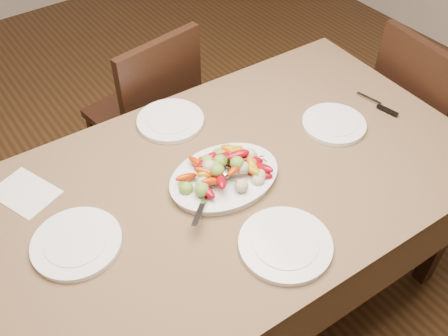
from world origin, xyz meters
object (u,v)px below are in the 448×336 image
object	(u,v)px
chair_right	(427,120)
plate_left	(77,243)
plate_far	(170,121)
serving_platter	(224,179)
chair_far	(142,113)
plate_right	(334,124)
plate_near	(285,244)
dining_table	(224,247)

from	to	relation	value
chair_right	plate_left	distance (m)	1.73
plate_left	plate_far	xyz separation A→B (m)	(0.54, 0.33, 0.00)
serving_platter	plate_far	bearing A→B (deg)	87.73
serving_platter	chair_right	bearing A→B (deg)	-1.26
chair_far	chair_right	size ratio (longest dim) A/B	1.00
plate_far	chair_far	bearing A→B (deg)	79.32
plate_right	chair_far	bearing A→B (deg)	116.32
chair_right	plate_left	size ratio (longest dim) A/B	3.47
chair_right	plate_right	world-z (taller)	chair_right
plate_right	plate_far	xyz separation A→B (m)	(-0.50, 0.38, 0.00)
plate_far	plate_near	bearing A→B (deg)	-92.13
chair_right	serving_platter	distance (m)	1.22
chair_far	plate_right	xyz separation A→B (m)	(0.41, -0.83, 0.29)
plate_far	plate_right	bearing A→B (deg)	-37.79
chair_far	serving_platter	size ratio (longest dim) A/B	2.49
chair_far	plate_far	bearing A→B (deg)	71.18
plate_left	plate_near	bearing A→B (deg)	-36.39
chair_right	plate_left	bearing A→B (deg)	93.80
dining_table	plate_right	bearing A→B (deg)	-1.33
plate_left	chair_far	bearing A→B (deg)	51.39
chair_far	serving_platter	xyz separation A→B (m)	(-0.10, -0.82, 0.30)
plate_far	chair_right	bearing A→B (deg)	-18.94
chair_right	plate_right	distance (m)	0.73
plate_far	plate_near	size ratio (longest dim) A/B	0.90
serving_platter	plate_near	xyz separation A→B (m)	(-0.01, -0.33, -0.00)
chair_right	plate_far	size ratio (longest dim) A/B	3.67
serving_platter	dining_table	bearing A→B (deg)	102.04
dining_table	plate_far	bearing A→B (deg)	87.68
dining_table	chair_right	world-z (taller)	chair_right
dining_table	plate_near	distance (m)	0.51
dining_table	plate_near	world-z (taller)	plate_near
serving_platter	plate_right	world-z (taller)	serving_platter
dining_table	plate_far	size ratio (longest dim) A/B	7.11
plate_right	plate_left	bearing A→B (deg)	176.89
plate_left	plate_far	world-z (taller)	same
serving_platter	plate_left	distance (m)	0.52
serving_platter	plate_far	xyz separation A→B (m)	(0.01, 0.37, -0.00)
plate_far	plate_left	bearing A→B (deg)	-148.45
chair_right	plate_left	xyz separation A→B (m)	(-1.70, 0.07, 0.29)
serving_platter	plate_right	bearing A→B (deg)	-1.19
dining_table	serving_platter	distance (m)	0.39
plate_left	plate_right	distance (m)	1.03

